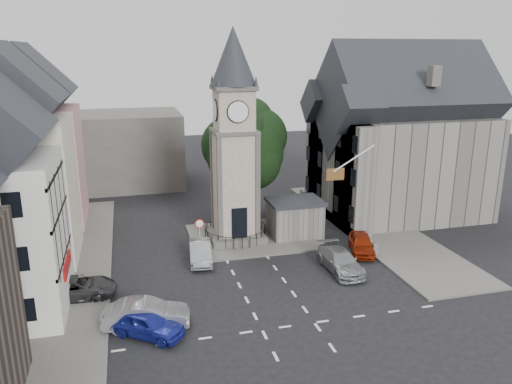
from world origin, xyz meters
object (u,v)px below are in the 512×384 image
object	(u,v)px
clock_tower	(234,139)
pedestrian	(361,213)
stone_shelter	(295,218)
car_east_red	(361,244)
car_west_blue	(147,324)

from	to	relation	value
clock_tower	pedestrian	size ratio (longest dim) A/B	9.08
stone_shelter	pedestrian	xyz separation A→B (m)	(6.70, 1.70, -0.65)
car_east_red	pedestrian	bearing A→B (deg)	82.93
clock_tower	car_east_red	size ratio (longest dim) A/B	3.92
car_east_red	pedestrian	distance (m)	6.89
pedestrian	stone_shelter	bearing A→B (deg)	10.28
stone_shelter	car_west_blue	size ratio (longest dim) A/B	1.05
car_west_blue	car_east_red	world-z (taller)	car_east_red
stone_shelter	car_east_red	size ratio (longest dim) A/B	1.04
stone_shelter	car_east_red	bearing A→B (deg)	-50.57
car_west_blue	pedestrian	size ratio (longest dim) A/B	2.28
car_west_blue	car_east_red	size ratio (longest dim) A/B	0.98
stone_shelter	car_east_red	xyz separation A→B (m)	(3.70, -4.50, -0.84)
car_west_blue	clock_tower	bearing A→B (deg)	5.49
car_west_blue	pedestrian	distance (m)	23.40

